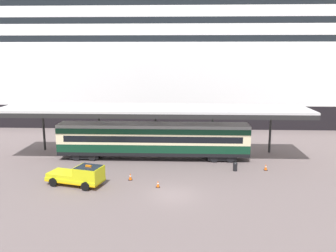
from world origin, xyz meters
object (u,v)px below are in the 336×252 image
at_px(traffic_cone_near, 130,177).
at_px(quay_bollard, 235,166).
at_px(traffic_cone_mid, 266,167).
at_px(cruise_ship, 281,42).
at_px(service_truck, 80,175).
at_px(train_carriage, 153,139).
at_px(traffic_cone_far, 158,184).

relative_size(traffic_cone_near, quay_bollard, 0.74).
height_order(traffic_cone_mid, quay_bollard, quay_bollard).
relative_size(cruise_ship, quay_bollard, 156.23).
xyz_separation_m(cruise_ship, traffic_cone_near, (-23.91, -39.24, -13.83)).
distance_m(service_truck, traffic_cone_mid, 18.65).
xyz_separation_m(cruise_ship, train_carriage, (-22.28, -32.13, -11.88)).
distance_m(cruise_ship, traffic_cone_mid, 39.73).
distance_m(service_truck, traffic_cone_far, 7.17).
bearing_deg(cruise_ship, traffic_cone_mid, -106.12).
height_order(traffic_cone_far, quay_bollard, quay_bollard).
distance_m(cruise_ship, train_carriage, 40.86).
bearing_deg(traffic_cone_far, traffic_cone_mid, 25.86).
xyz_separation_m(cruise_ship, traffic_cone_far, (-21.15, -41.01, -13.87)).
xyz_separation_m(cruise_ship, service_truck, (-28.28, -40.83, -13.19)).
bearing_deg(traffic_cone_near, service_truck, -160.04).
bearing_deg(service_truck, quay_bollard, 17.81).
xyz_separation_m(train_carriage, traffic_cone_far, (1.13, -8.88, -2.00)).
bearing_deg(traffic_cone_far, quay_bollard, 32.85).
xyz_separation_m(train_carriage, traffic_cone_mid, (11.94, -3.64, -1.97)).
bearing_deg(traffic_cone_mid, cruise_ship, 73.88).
distance_m(train_carriage, traffic_cone_mid, 12.64).
height_order(cruise_ship, traffic_cone_far, cruise_ship).
bearing_deg(cruise_ship, train_carriage, -124.74).
height_order(service_truck, traffic_cone_far, service_truck).
bearing_deg(quay_bollard, traffic_cone_mid, 5.73).
bearing_deg(traffic_cone_far, service_truck, 178.56).
bearing_deg(quay_bollard, service_truck, -162.19).
bearing_deg(service_truck, traffic_cone_mid, 15.75).
bearing_deg(cruise_ship, service_truck, -124.71).
distance_m(traffic_cone_near, quay_bollard, 10.85).
bearing_deg(quay_bollard, traffic_cone_far, -147.15).
bearing_deg(train_carriage, service_truck, -124.61).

